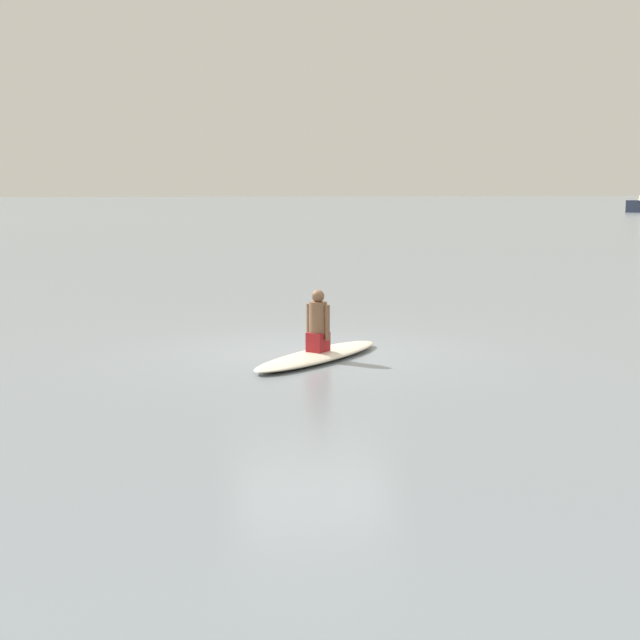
# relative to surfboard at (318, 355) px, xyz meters

# --- Properties ---
(ground_plane) EXTENTS (400.00, 400.00, 0.00)m
(ground_plane) POSITION_rel_surfboard_xyz_m (-0.02, -0.63, -0.07)
(ground_plane) COLOR gray
(surfboard) EXTENTS (2.68, 2.83, 0.13)m
(surfboard) POSITION_rel_surfboard_xyz_m (0.00, 0.00, 0.00)
(surfboard) COLOR silver
(surfboard) RESTS_ON ground
(person_paddler) EXTENTS (0.40, 0.40, 0.94)m
(person_paddler) POSITION_rel_surfboard_xyz_m (0.00, 0.00, 0.49)
(person_paddler) COLOR #A51E23
(person_paddler) RESTS_ON surfboard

